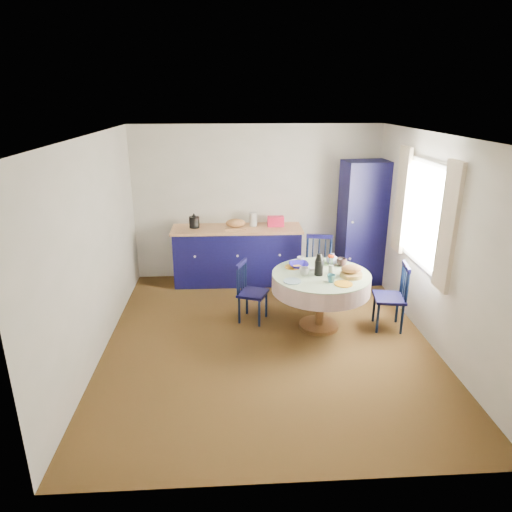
{
  "coord_description": "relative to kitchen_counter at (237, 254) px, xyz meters",
  "views": [
    {
      "loc": [
        -0.46,
        -5.05,
        2.9
      ],
      "look_at": [
        -0.14,
        0.2,
        1.05
      ],
      "focal_mm": 32.0,
      "sensor_mm": 36.0,
      "label": 1
    }
  ],
  "objects": [
    {
      "name": "floor",
      "position": [
        0.34,
        -1.96,
        -0.48
      ],
      "size": [
        4.5,
        4.5,
        0.0
      ],
      "primitive_type": "plane",
      "color": "black",
      "rests_on": "ground"
    },
    {
      "name": "ceiling",
      "position": [
        0.34,
        -1.96,
        2.02
      ],
      "size": [
        4.5,
        4.5,
        0.0
      ],
      "primitive_type": "plane",
      "rotation": [
        3.14,
        0.0,
        0.0
      ],
      "color": "white",
      "rests_on": "wall_back"
    },
    {
      "name": "wall_back",
      "position": [
        0.34,
        0.29,
        0.77
      ],
      "size": [
        4.0,
        0.02,
        2.5
      ],
      "primitive_type": "cube",
      "color": "silver",
      "rests_on": "floor"
    },
    {
      "name": "wall_left",
      "position": [
        -1.66,
        -1.96,
        0.77
      ],
      "size": [
        0.02,
        4.5,
        2.5
      ],
      "primitive_type": "cube",
      "color": "silver",
      "rests_on": "floor"
    },
    {
      "name": "wall_right",
      "position": [
        2.34,
        -1.96,
        0.77
      ],
      "size": [
        0.02,
        4.5,
        2.5
      ],
      "primitive_type": "cube",
      "color": "silver",
      "rests_on": "floor"
    },
    {
      "name": "window",
      "position": [
        2.29,
        -1.66,
        1.05
      ],
      "size": [
        0.1,
        1.74,
        1.45
      ],
      "color": "white",
      "rests_on": "wall_right"
    },
    {
      "name": "kitchen_counter",
      "position": [
        0.0,
        0.0,
        0.0
      ],
      "size": [
        2.07,
        0.66,
        1.16
      ],
      "rotation": [
        0.0,
        0.0,
        -0.01
      ],
      "color": "black",
      "rests_on": "floor"
    },
    {
      "name": "pantry_cabinet",
      "position": [
        2.0,
        -0.11,
        0.51
      ],
      "size": [
        0.74,
        0.56,
        1.98
      ],
      "rotation": [
        0.0,
        0.0,
        0.1
      ],
      "color": "black",
      "rests_on": "floor"
    },
    {
      "name": "dining_table",
      "position": [
        1.05,
        -1.66,
        0.16
      ],
      "size": [
        1.26,
        1.26,
        1.04
      ],
      "color": "brown",
      "rests_on": "floor"
    },
    {
      "name": "chair_left",
      "position": [
        0.14,
        -1.39,
        -0.05
      ],
      "size": [
        0.47,
        0.48,
        0.83
      ],
      "rotation": [
        0.0,
        0.0,
        1.18
      ],
      "color": "black",
      "rests_on": "floor"
    },
    {
      "name": "chair_far",
      "position": [
        1.18,
        -0.73,
        0.01
      ],
      "size": [
        0.52,
        0.5,
        0.96
      ],
      "rotation": [
        0.0,
        0.0,
        -0.24
      ],
      "color": "black",
      "rests_on": "floor"
    },
    {
      "name": "chair_right",
      "position": [
        1.97,
        -1.73,
        -0.02
      ],
      "size": [
        0.44,
        0.45,
        0.89
      ],
      "rotation": [
        0.0,
        0.0,
        -1.73
      ],
      "color": "black",
      "rests_on": "floor"
    },
    {
      "name": "mug_a",
      "position": [
        0.81,
        -1.69,
        0.34
      ],
      "size": [
        0.13,
        0.13,
        0.1
      ],
      "primitive_type": "imported",
      "color": "silver",
      "rests_on": "dining_table"
    },
    {
      "name": "mug_b",
      "position": [
        1.1,
        -1.94,
        0.33
      ],
      "size": [
        0.1,
        0.1,
        0.1
      ],
      "primitive_type": "imported",
      "color": "#285B67",
      "rests_on": "dining_table"
    },
    {
      "name": "mug_c",
      "position": [
        1.36,
        -1.4,
        0.34
      ],
      "size": [
        0.13,
        0.13,
        0.11
      ],
      "primitive_type": "imported",
      "color": "black",
      "rests_on": "dining_table"
    },
    {
      "name": "mug_d",
      "position": [
        0.83,
        -1.26,
        0.33
      ],
      "size": [
        0.1,
        0.1,
        0.09
      ],
      "primitive_type": "imported",
      "color": "silver",
      "rests_on": "dining_table"
    },
    {
      "name": "cobalt_bowl",
      "position": [
        0.78,
        -1.42,
        0.32
      ],
      "size": [
        0.26,
        0.26,
        0.06
      ],
      "primitive_type": "imported",
      "color": "navy",
      "rests_on": "dining_table"
    }
  ]
}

